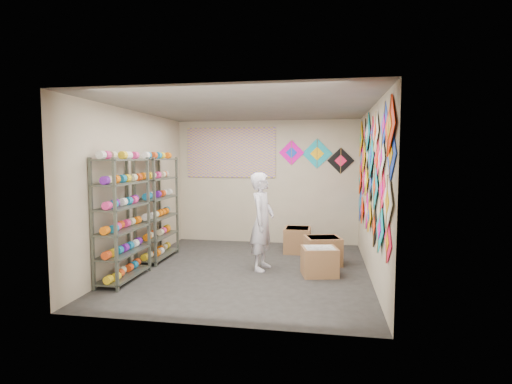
% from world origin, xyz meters
% --- Properties ---
extents(ground, '(4.50, 4.50, 0.00)m').
position_xyz_m(ground, '(0.00, 0.00, 0.00)').
color(ground, black).
extents(room_walls, '(4.50, 4.50, 4.50)m').
position_xyz_m(room_walls, '(0.00, 0.00, 1.64)').
color(room_walls, tan).
rests_on(room_walls, ground).
extents(shelf_rack_front, '(0.40, 1.10, 1.90)m').
position_xyz_m(shelf_rack_front, '(-1.78, -0.85, 0.95)').
color(shelf_rack_front, '#4C5147').
rests_on(shelf_rack_front, ground).
extents(shelf_rack_back, '(0.40, 1.10, 1.90)m').
position_xyz_m(shelf_rack_back, '(-1.78, 0.45, 0.95)').
color(shelf_rack_back, '#4C5147').
rests_on(shelf_rack_back, ground).
extents(string_spools, '(0.12, 2.36, 0.12)m').
position_xyz_m(string_spools, '(-1.78, -0.20, 1.05)').
color(string_spools, '#F32F82').
rests_on(string_spools, ground).
extents(kite_wall_display, '(0.06, 4.36, 2.06)m').
position_xyz_m(kite_wall_display, '(1.98, 0.02, 1.67)').
color(kite_wall_display, '#F41847').
rests_on(kite_wall_display, room_walls).
extents(back_wall_kites, '(1.61, 0.02, 0.77)m').
position_xyz_m(back_wall_kites, '(1.10, 2.24, 1.93)').
color(back_wall_kites, '#DE019F').
rests_on(back_wall_kites, room_walls).
extents(poster, '(2.00, 0.01, 1.10)m').
position_xyz_m(poster, '(-0.80, 2.23, 2.00)').
color(poster, '#724AA1').
rests_on(poster, room_walls).
extents(shopkeeper, '(0.72, 0.58, 1.64)m').
position_xyz_m(shopkeeper, '(0.24, 0.10, 0.82)').
color(shopkeeper, silver).
rests_on(shopkeeper, ground).
extents(carton_a, '(0.63, 0.56, 0.46)m').
position_xyz_m(carton_a, '(1.20, -0.09, 0.23)').
color(carton_a, brown).
rests_on(carton_a, ground).
extents(carton_b, '(0.71, 0.63, 0.49)m').
position_xyz_m(carton_b, '(1.25, 0.59, 0.25)').
color(carton_b, brown).
rests_on(carton_b, ground).
extents(carton_c, '(0.51, 0.56, 0.49)m').
position_xyz_m(carton_c, '(0.75, 1.43, 0.25)').
color(carton_c, brown).
rests_on(carton_c, ground).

